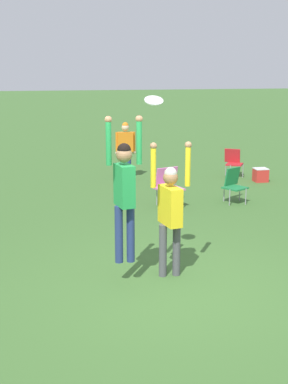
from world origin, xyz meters
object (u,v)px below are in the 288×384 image
(person_jumping, at_px, (124,186))
(frisbee, at_px, (154,100))
(person_spectator_near, at_px, (125,145))
(camping_chair_4, at_px, (168,184))
(cooler_box, at_px, (261,175))
(camping_chair_2, at_px, (234,183))
(camping_chair_1, at_px, (234,161))
(person_defending, at_px, (170,207))

(person_jumping, bearing_deg, frisbee, -83.34)
(frisbee, xyz_separation_m, person_spectator_near, (0.71, 7.27, -1.74))
(camping_chair_4, xyz_separation_m, cooler_box, (3.15, 2.09, -0.34))
(camping_chair_2, bearing_deg, camping_chair_4, -28.46)
(camping_chair_1, bearing_deg, person_spectator_near, 25.12)
(camping_chair_1, relative_size, person_spectator_near, 0.49)
(camping_chair_1, height_order, camping_chair_4, camping_chair_4)
(person_jumping, height_order, camping_chair_1, person_jumping)
(frisbee, height_order, person_spectator_near, frisbee)
(person_jumping, distance_m, frisbee, 1.30)
(person_defending, bearing_deg, person_spectator_near, 164.68)
(person_defending, distance_m, cooler_box, 7.44)
(person_jumping, xyz_separation_m, person_defending, (0.72, 0.15, -0.38))
(frisbee, bearing_deg, cooler_box, 54.75)
(person_defending, xyz_separation_m, camping_chair_1, (3.59, 7.01, -0.65))
(person_spectator_near, bearing_deg, person_defending, -87.25)
(person_defending, xyz_separation_m, camping_chair_2, (2.55, 4.13, -0.64))
(camping_chair_1, distance_m, camping_chair_4, 3.97)
(camping_chair_4, bearing_deg, person_spectator_near, -100.57)
(person_defending, height_order, cooler_box, person_defending)
(camping_chair_1, bearing_deg, camping_chair_4, 77.93)
(frisbee, height_order, cooler_box, frisbee)
(camping_chair_4, distance_m, cooler_box, 3.79)
(camping_chair_2, xyz_separation_m, cooler_box, (1.54, 2.02, -0.28))
(frisbee, bearing_deg, person_jumping, -161.56)
(camping_chair_2, xyz_separation_m, person_spectator_near, (-2.10, 3.15, 0.49))
(person_jumping, height_order, camping_chair_2, person_jumping)
(camping_chair_1, bearing_deg, camping_chair_2, 100.04)
(frisbee, relative_size, camping_chair_4, 0.31)
(frisbee, bearing_deg, camping_chair_2, 55.77)
(camping_chair_1, distance_m, person_spectator_near, 3.19)
(person_spectator_near, bearing_deg, person_jumping, -92.67)
(person_defending, height_order, camping_chair_2, person_defending)
(person_defending, height_order, camping_chair_1, person_defending)
(person_spectator_near, bearing_deg, camping_chair_4, -75.16)
(person_jumping, distance_m, person_defending, 0.83)
(person_spectator_near, bearing_deg, camping_chair_2, -50.06)
(camping_chair_1, height_order, cooler_box, camping_chair_1)
(camping_chair_2, bearing_deg, cooler_box, -158.00)
(frisbee, distance_m, cooler_box, 7.93)
(frisbee, distance_m, camping_chair_1, 8.30)
(frisbee, xyz_separation_m, camping_chair_2, (2.81, 4.12, -2.23))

